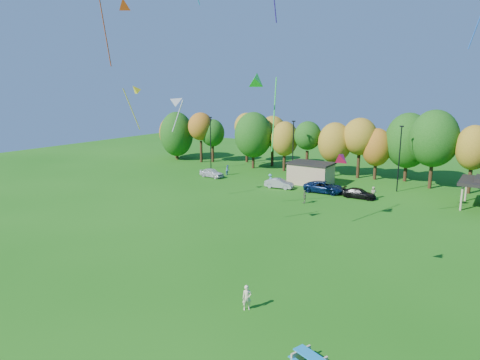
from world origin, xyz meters
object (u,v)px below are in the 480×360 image
Objects in this scene: car_b at (279,184)px; car_c at (324,187)px; car_d at (359,193)px; kite_flyer at (247,298)px; picnic_table at (309,359)px; car_a at (212,173)px.

car_c reaches higher than car_b.
car_d is at bearing -93.58° from car_b.
kite_flyer is 0.38× the size of car_d.
car_a reaches higher than picnic_table.
kite_flyer is at bearing -162.55° from car_b.
car_d is (-2.87, 32.12, -0.20)m from kite_flyer.
kite_flyer is 0.40× the size of car_b.
car_d is (-8.64, 35.33, 0.21)m from picnic_table.
car_d is at bearing -97.44° from car_c.
car_b is (12.65, -0.91, -0.03)m from car_a.
car_c reaches higher than car_a.
picnic_table is 40.03m from car_b.
car_a is (-26.86, 32.38, -0.12)m from kite_flyer.
car_b is 11.36m from car_d.
car_a is 1.01× the size of car_b.
picnic_table is 0.50× the size of car_a.
car_c is at bearing -88.21° from car_b.
picnic_table is 6.62m from kite_flyer.
car_c is at bearing 85.58° from car_d.
car_b is at bearing -90.56° from car_a.
car_a is 0.96× the size of car_d.
car_c is (-13.58, 35.66, 0.34)m from picnic_table.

